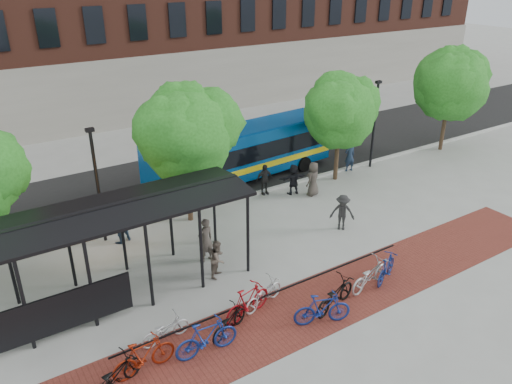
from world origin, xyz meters
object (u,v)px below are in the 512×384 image
pedestrian_2 (118,222)px  pedestrian_9 (342,212)px  pedestrian_4 (264,179)px  bike_11 (386,268)px  bike_4 (229,322)px  pedestrian_5 (293,179)px  bus_shelter (99,224)px  bus (242,151)px  bike_6 (263,294)px  tree_d (452,80)px  bike_0 (114,376)px  bike_10 (370,275)px  lamp_post_left (97,183)px  bike_3 (206,338)px  bike_7 (322,309)px  pedestrian_8 (218,259)px  bike_1 (144,356)px  pedestrian_1 (205,240)px  pedestrian_6 (313,179)px  pedestrian_7 (350,156)px  tree_c (341,108)px  tree_b (187,129)px  bike_5 (248,302)px  lamp_post_right (374,122)px  bike_8 (335,295)px  bike_2 (165,330)px

pedestrian_2 → pedestrian_9: pedestrian_2 is taller
pedestrian_4 → bike_11: bearing=-88.6°
bike_4 → pedestrian_5: 11.26m
bus_shelter → bus: size_ratio=0.94×
bike_6 → pedestrian_2: pedestrian_2 is taller
tree_d → bike_0: size_ratio=3.39×
bike_6 → bus_shelter: bearing=35.5°
bus → bike_10: 11.43m
lamp_post_left → bike_3: bearing=-86.8°
bike_7 → pedestrian_8: pedestrian_8 is taller
bike_1 → pedestrian_1: bearing=-47.8°
pedestrian_1 → pedestrian_9: size_ratio=1.11×
bus_shelter → pedestrian_6: (11.72, 2.80, -2.09)m
pedestrian_7 → bike_0: bearing=35.3°
tree_c → pedestrian_8: (-10.23, -4.85, -3.28)m
tree_b → pedestrian_9: tree_b is taller
pedestrian_7 → bike_1: bearing=36.2°
bike_1 → tree_d: bearing=-74.4°
bus → bike_10: bus is taller
tree_b → bus: (4.46, 2.71, -2.74)m
tree_d → bike_0: 26.14m
bike_5 → bike_11: (5.60, -1.01, -0.08)m
bike_7 → pedestrian_2: (-3.90, 8.96, 0.36)m
bike_7 → bike_10: size_ratio=0.95×
bike_11 → pedestrian_5: 8.42m
bus_shelter → bike_6: (4.43, -3.51, -2.50)m
bike_1 → bike_4: 2.96m
lamp_post_right → pedestrian_7: lamp_post_right is taller
lamp_post_left → pedestrian_4: 8.75m
bike_4 → bike_5: size_ratio=0.85×
pedestrian_4 → pedestrian_9: size_ratio=0.97×
tree_d → pedestrian_2: 21.88m
tree_d → bike_0: bearing=-161.3°
lamp_post_left → bike_11: 12.19m
bike_4 → tree_b: bearing=-41.3°
bike_10 → bus: bearing=-17.0°
bike_4 → bike_8: bearing=-126.5°
pedestrian_7 → pedestrian_6: bearing=28.7°
bike_0 → bike_3: size_ratio=0.93×
tree_c → bus: bearing=149.2°
pedestrian_9 → pedestrian_8: bearing=-136.4°
pedestrian_5 → pedestrian_8: size_ratio=1.06×
bike_11 → pedestrian_9: pedestrian_9 is taller
lamp_post_right → bike_8: (-10.69, -9.07, -2.19)m
bike_2 → pedestrian_6: bearing=-65.0°
lamp_post_left → bike_2: bearing=-92.7°
bike_6 → pedestrian_7: pedestrian_7 is taller
bike_7 → bike_11: size_ratio=1.11×
lamp_post_right → pedestrian_5: lamp_post_right is taller
lamp_post_right → bike_1: (-17.42, -8.33, -2.15)m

